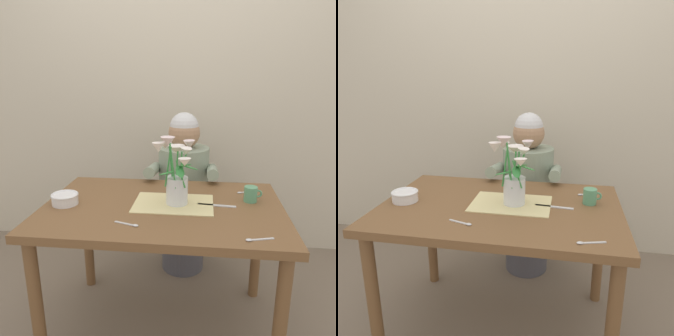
# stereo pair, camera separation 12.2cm
# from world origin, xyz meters

# --- Properties ---
(ground_plane) EXTENTS (6.00, 6.00, 0.00)m
(ground_plane) POSITION_xyz_m (0.00, 0.00, 0.00)
(ground_plane) COLOR #756656
(wood_panel_backdrop) EXTENTS (4.00, 0.10, 2.50)m
(wood_panel_backdrop) POSITION_xyz_m (0.00, 1.05, 1.25)
(wood_panel_backdrop) COLOR beige
(wood_panel_backdrop) RESTS_ON ground_plane
(dining_table) EXTENTS (1.20, 0.80, 0.74)m
(dining_table) POSITION_xyz_m (0.00, 0.00, 0.64)
(dining_table) COLOR brown
(dining_table) RESTS_ON ground_plane
(seated_person) EXTENTS (0.45, 0.47, 1.14)m
(seated_person) POSITION_xyz_m (0.06, 0.62, 0.56)
(seated_person) COLOR #4C4C56
(seated_person) RESTS_ON ground_plane
(striped_placemat) EXTENTS (0.40, 0.28, 0.00)m
(striped_placemat) POSITION_xyz_m (0.05, 0.02, 0.74)
(striped_placemat) COLOR beige
(striped_placemat) RESTS_ON dining_table
(flower_vase) EXTENTS (0.22, 0.27, 0.36)m
(flower_vase) POSITION_xyz_m (0.07, 0.02, 0.91)
(flower_vase) COLOR silver
(flower_vase) RESTS_ON dining_table
(ceramic_bowl) EXTENTS (0.14, 0.14, 0.06)m
(ceramic_bowl) POSITION_xyz_m (-0.49, -0.04, 0.77)
(ceramic_bowl) COLOR white
(ceramic_bowl) RESTS_ON dining_table
(dinner_knife) EXTENTS (0.19, 0.03, 0.00)m
(dinner_knife) POSITION_xyz_m (0.27, 0.02, 0.74)
(dinner_knife) COLOR silver
(dinner_knife) RESTS_ON dining_table
(coffee_cup) EXTENTS (0.09, 0.07, 0.08)m
(coffee_cup) POSITION_xyz_m (0.45, 0.10, 0.78)
(coffee_cup) COLOR #569970
(coffee_cup) RESTS_ON dining_table
(spoon_0) EXTENTS (0.12, 0.05, 0.01)m
(spoon_0) POSITION_xyz_m (0.41, -0.32, 0.74)
(spoon_0) COLOR silver
(spoon_0) RESTS_ON dining_table
(spoon_1) EXTENTS (0.12, 0.05, 0.01)m
(spoon_1) POSITION_xyz_m (-0.11, -0.25, 0.74)
(spoon_1) COLOR silver
(spoon_1) RESTS_ON dining_table
(spoon_2) EXTENTS (0.11, 0.07, 0.01)m
(spoon_2) POSITION_xyz_m (0.42, 0.23, 0.74)
(spoon_2) COLOR silver
(spoon_2) RESTS_ON dining_table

